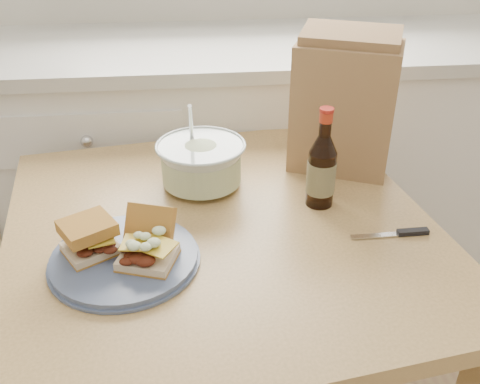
{
  "coord_description": "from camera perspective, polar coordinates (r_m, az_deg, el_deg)",
  "views": [
    {
      "loc": [
        -0.21,
        -0.04,
        1.4
      ],
      "look_at": [
        -0.11,
        0.91,
        0.84
      ],
      "focal_mm": 40.0,
      "sensor_mm": 36.0,
      "label": 1
    }
  ],
  "objects": [
    {
      "name": "knife",
      "position": [
        1.17,
        17.01,
        -4.19
      ],
      "size": [
        0.17,
        0.02,
        0.01
      ],
      "rotation": [
        0.0,
        0.0,
        0.01
      ],
      "color": "silver",
      "rests_on": "dining_table"
    },
    {
      "name": "dining_table",
      "position": [
        1.23,
        -1.9,
        -7.67
      ],
      "size": [
        1.03,
        1.03,
        0.76
      ],
      "rotation": [
        0.0,
        0.0,
        0.15
      ],
      "color": "tan",
      "rests_on": "ground"
    },
    {
      "name": "coleslaw_bowl",
      "position": [
        1.28,
        -4.14,
        2.88
      ],
      "size": [
        0.21,
        0.21,
        0.21
      ],
      "color": "silver",
      "rests_on": "dining_table"
    },
    {
      "name": "paper_bag",
      "position": [
        1.35,
        11.02,
        8.86
      ],
      "size": [
        0.29,
        0.24,
        0.32
      ],
      "primitive_type": "cube",
      "rotation": [
        0.0,
        0.0,
        -0.4
      ],
      "color": "#976F49",
      "rests_on": "dining_table"
    },
    {
      "name": "sandwich_right",
      "position": [
        1.04,
        -9.77,
        -5.36
      ],
      "size": [
        0.12,
        0.16,
        0.09
      ],
      "rotation": [
        0.0,
        0.0,
        -0.33
      ],
      "color": "beige",
      "rests_on": "plate"
    },
    {
      "name": "sandwich_left",
      "position": [
        1.07,
        -15.82,
        -4.65
      ],
      "size": [
        0.12,
        0.12,
        0.07
      ],
      "rotation": [
        0.0,
        0.0,
        0.54
      ],
      "color": "beige",
      "rests_on": "plate"
    },
    {
      "name": "beer_bottle",
      "position": [
        1.2,
        8.7,
        2.37
      ],
      "size": [
        0.07,
        0.07,
        0.23
      ],
      "rotation": [
        0.0,
        0.0,
        0.43
      ],
      "color": "black",
      "rests_on": "dining_table"
    },
    {
      "name": "cabinet_run",
      "position": [
        1.99,
        0.72,
        2.66
      ],
      "size": [
        2.5,
        0.64,
        0.94
      ],
      "color": "white",
      "rests_on": "ground"
    },
    {
      "name": "plate",
      "position": [
        1.07,
        -12.21,
        -6.96
      ],
      "size": [
        0.28,
        0.28,
        0.02
      ],
      "primitive_type": "cylinder",
      "color": "#495777",
      "rests_on": "dining_table"
    }
  ]
}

